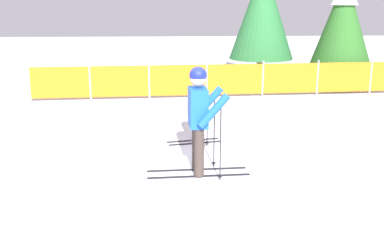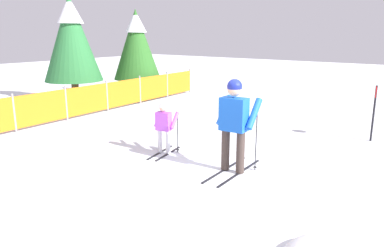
{
  "view_description": "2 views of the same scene",
  "coord_description": "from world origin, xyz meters",
  "px_view_note": "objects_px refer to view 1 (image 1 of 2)",
  "views": [
    {
      "loc": [
        -0.3,
        -7.95,
        2.95
      ],
      "look_at": [
        0.13,
        0.5,
        0.73
      ],
      "focal_mm": 45.0,
      "sensor_mm": 36.0,
      "label": 1
    },
    {
      "loc": [
        -5.89,
        -3.77,
        2.71
      ],
      "look_at": [
        0.57,
        1.16,
        0.73
      ],
      "focal_mm": 35.0,
      "sensor_mm": 36.0,
      "label": 2
    }
  ],
  "objects_px": {
    "skier_child": "(195,110)",
    "conifer_far": "(262,10)",
    "conifer_near": "(343,19)",
    "safety_fence": "(235,79)",
    "skier_adult": "(199,111)"
  },
  "relations": [
    {
      "from": "conifer_near",
      "to": "safety_fence",
      "type": "bearing_deg",
      "value": -159.09
    },
    {
      "from": "conifer_far",
      "to": "conifer_near",
      "type": "xyz_separation_m",
      "value": [
        2.48,
        -0.97,
        -0.28
      ]
    },
    {
      "from": "skier_adult",
      "to": "skier_child",
      "type": "xyz_separation_m",
      "value": [
        0.03,
        1.85,
        -0.4
      ]
    },
    {
      "from": "skier_child",
      "to": "safety_fence",
      "type": "relative_size",
      "value": 0.1
    },
    {
      "from": "skier_child",
      "to": "safety_fence",
      "type": "height_order",
      "value": "skier_child"
    },
    {
      "from": "skier_adult",
      "to": "safety_fence",
      "type": "relative_size",
      "value": 0.15
    },
    {
      "from": "conifer_far",
      "to": "conifer_near",
      "type": "relative_size",
      "value": 1.12
    },
    {
      "from": "skier_adult",
      "to": "safety_fence",
      "type": "xyz_separation_m",
      "value": [
        1.52,
        6.55,
        -0.56
      ]
    },
    {
      "from": "safety_fence",
      "to": "conifer_near",
      "type": "height_order",
      "value": "conifer_near"
    },
    {
      "from": "skier_child",
      "to": "conifer_far",
      "type": "xyz_separation_m",
      "value": [
        2.72,
        7.08,
        1.84
      ]
    },
    {
      "from": "skier_adult",
      "to": "conifer_far",
      "type": "height_order",
      "value": "conifer_far"
    },
    {
      "from": "conifer_near",
      "to": "skier_child",
      "type": "bearing_deg",
      "value": -130.39
    },
    {
      "from": "safety_fence",
      "to": "conifer_far",
      "type": "height_order",
      "value": "conifer_far"
    },
    {
      "from": "skier_adult",
      "to": "skier_child",
      "type": "bearing_deg",
      "value": 85.84
    },
    {
      "from": "skier_adult",
      "to": "safety_fence",
      "type": "height_order",
      "value": "skier_adult"
    }
  ]
}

